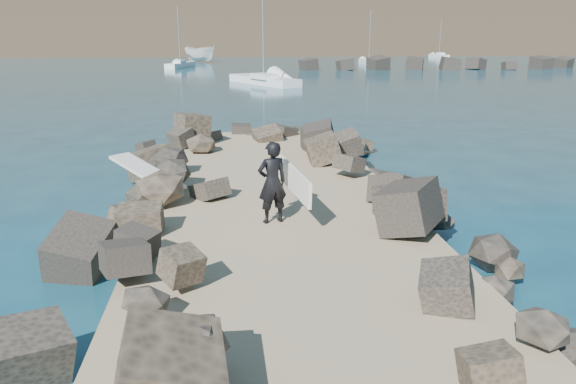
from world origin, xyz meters
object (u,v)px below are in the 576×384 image
boat_imported (201,54)px  surfboard_resting (147,176)px  sailboat_b (180,65)px  surfer_with_board (275,182)px

boat_imported → surfboard_resting: bearing=-132.1°
surfboard_resting → sailboat_b: (-3.67, 59.07, -0.69)m
surfer_with_board → sailboat_b: sailboat_b is taller
boat_imported → sailboat_b: (-2.02, -12.62, -0.84)m
surfer_with_board → sailboat_b: (-6.67, 61.60, -1.13)m
sailboat_b → boat_imported: bearing=80.9°
surfer_with_board → boat_imported: bearing=93.6°
boat_imported → surfer_with_board: (4.65, -74.22, 0.29)m
boat_imported → sailboat_b: sailboat_b is taller
boat_imported → surfer_with_board: bearing=-129.8°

